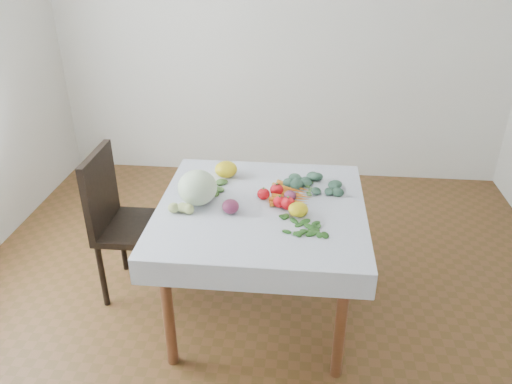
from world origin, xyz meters
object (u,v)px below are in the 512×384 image
(table, at_px, (261,221))
(heirloom_back, at_px, (226,169))
(carrot_bunch, at_px, (291,195))
(chair, at_px, (121,215))
(cabbage, at_px, (197,188))

(table, height_order, heirloom_back, heirloom_back)
(heirloom_back, distance_m, carrot_bunch, 0.47)
(chair, bearing_deg, cabbage, -17.77)
(chair, relative_size, carrot_bunch, 3.25)
(table, bearing_deg, heirloom_back, 126.01)
(chair, bearing_deg, heirloom_back, 15.56)
(table, relative_size, cabbage, 4.69)
(carrot_bunch, bearing_deg, chair, 176.89)
(chair, xyz_separation_m, heirloom_back, (0.63, 0.17, 0.26))
(cabbage, relative_size, carrot_bunch, 0.73)
(cabbage, relative_size, heirloom_back, 1.57)
(cabbage, xyz_separation_m, heirloom_back, (0.10, 0.34, -0.05))
(table, bearing_deg, cabbage, -178.90)
(cabbage, distance_m, carrot_bunch, 0.52)
(table, distance_m, heirloom_back, 0.44)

